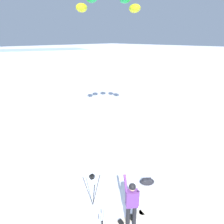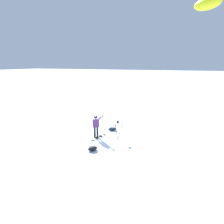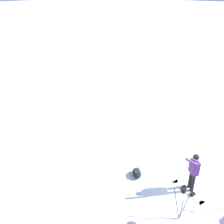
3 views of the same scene
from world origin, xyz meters
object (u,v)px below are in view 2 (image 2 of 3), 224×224
snowboard (99,137)px  ski_poles (103,121)px  gear_bag_small (93,148)px  camera_tripod (118,126)px  snowboarder (96,124)px  gear_bag_large (112,129)px

snowboard → ski_poles: 1.77m
ski_poles → gear_bag_small: bearing=105.1°
snowboard → ski_poles: bearing=-76.4°
snowboard → camera_tripod: (-1.40, -0.34, 0.96)m
camera_tripod → snowboard: bearing=13.9°
snowboarder → gear_bag_small: (-0.82, 2.08, -0.89)m
snowboard → ski_poles: (0.37, -1.52, 0.84)m
snowboard → camera_tripod: bearing=-166.1°
snowboarder → ski_poles: 1.55m
snowboard → gear_bag_large: size_ratio=2.30×
gear_bag_small → ski_poles: ski_poles is taller
ski_poles → snowboarder: bearing=95.9°
snowboarder → snowboard: size_ratio=1.02×
snowboard → snowboarder: bearing=4.3°
gear_bag_large → gear_bag_small: 3.92m
snowboard → gear_bag_large: (-0.35, -1.81, 0.11)m
camera_tripod → ski_poles: (1.76, -1.17, -0.12)m
snowboarder → gear_bag_large: bearing=-107.1°
snowboarder → gear_bag_small: snowboarder is taller
snowboard → gear_bag_small: size_ratio=2.42×
snowboard → camera_tripod: size_ratio=1.23×
snowboard → gear_bag_small: 2.19m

